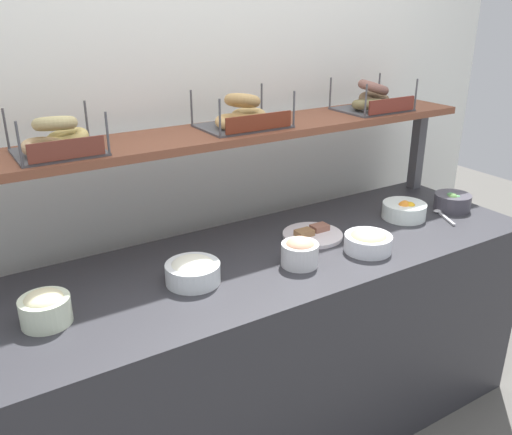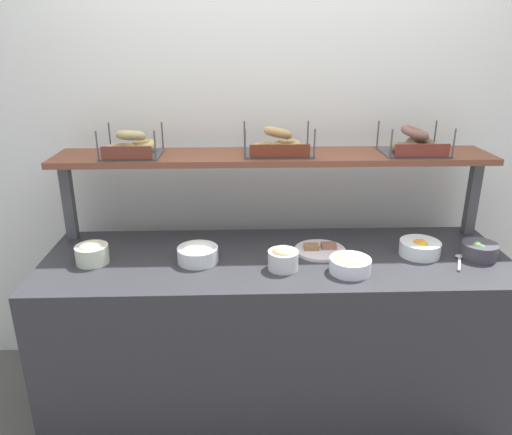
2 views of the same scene
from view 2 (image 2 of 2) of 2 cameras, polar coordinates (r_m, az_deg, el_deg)
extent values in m
plane|color=#595651|center=(2.75, 2.16, -20.91)|extent=(8.00, 8.00, 0.00)
cube|color=white|center=(2.69, 1.68, 7.16)|extent=(3.37, 0.06, 2.40)
cube|color=#2D2D33|center=(2.49, 2.30, -13.54)|extent=(2.17, 0.70, 0.85)
cube|color=#4C4C51|center=(2.60, -21.16, 1.86)|extent=(0.05, 0.05, 0.40)
cube|color=#4C4C51|center=(2.73, 24.09, 2.29)|extent=(0.05, 0.05, 0.40)
cube|color=brown|center=(2.40, 2.11, 7.14)|extent=(2.13, 0.32, 0.03)
cylinder|color=white|center=(2.16, 10.99, -5.53)|extent=(0.18, 0.18, 0.06)
ellipsoid|color=#F1E57F|center=(2.15, 11.04, -4.88)|extent=(0.14, 0.14, 0.05)
cylinder|color=#46434D|center=(2.48, 24.74, -3.55)|extent=(0.16, 0.16, 0.07)
sphere|color=#519459|center=(2.47, 24.52, -3.01)|extent=(0.04, 0.04, 0.04)
sphere|color=#519B5A|center=(2.45, 25.00, -3.27)|extent=(0.03, 0.03, 0.03)
sphere|color=#62954C|center=(2.45, 24.52, -3.17)|extent=(0.05, 0.05, 0.05)
cylinder|color=silver|center=(2.15, 3.20, -5.01)|extent=(0.13, 0.13, 0.08)
ellipsoid|color=#EAA883|center=(2.14, 3.22, -4.15)|extent=(0.11, 0.11, 0.06)
cylinder|color=white|center=(2.24, -6.84, -4.34)|extent=(0.19, 0.19, 0.07)
ellipsoid|color=white|center=(2.22, -6.87, -3.65)|extent=(0.15, 0.15, 0.05)
cylinder|color=white|center=(2.41, 18.67, -3.44)|extent=(0.19, 0.19, 0.07)
sphere|color=gold|center=(2.38, 19.04, -3.15)|extent=(0.05, 0.05, 0.05)
sphere|color=orange|center=(2.39, 18.47, -3.03)|extent=(0.05, 0.05, 0.05)
sphere|color=#F19D39|center=(2.40, 18.79, -2.91)|extent=(0.05, 0.05, 0.05)
cylinder|color=silver|center=(2.33, -18.67, -4.11)|extent=(0.15, 0.15, 0.08)
ellipsoid|color=beige|center=(2.31, -18.77, -3.32)|extent=(0.12, 0.12, 0.06)
cylinder|color=white|center=(2.35, 7.52, -3.85)|extent=(0.24, 0.24, 0.01)
cube|color=#966A42|center=(2.33, 6.51, -3.43)|extent=(0.07, 0.05, 0.02)
cube|color=#955E4B|center=(2.36, 8.53, -3.29)|extent=(0.07, 0.05, 0.02)
cube|color=#B7B7BC|center=(2.38, 22.74, -5.07)|extent=(0.07, 0.13, 0.01)
ellipsoid|color=#B7B7BC|center=(2.46, 22.79, -4.18)|extent=(0.04, 0.03, 0.01)
cube|color=#4C4C51|center=(2.43, -14.28, 7.15)|extent=(0.27, 0.24, 0.01)
cylinder|color=#4C4C51|center=(2.34, -18.13, 7.93)|extent=(0.01, 0.01, 0.14)
cylinder|color=#4C4C51|center=(2.28, -11.76, 8.22)|extent=(0.01, 0.01, 0.14)
cylinder|color=#4C4C51|center=(2.56, -16.78, 9.06)|extent=(0.01, 0.01, 0.14)
cylinder|color=#4C4C51|center=(2.50, -10.92, 9.33)|extent=(0.01, 0.01, 0.14)
cube|color=brown|center=(2.31, -14.95, 7.33)|extent=(0.23, 0.01, 0.06)
torus|color=tan|center=(2.41, -15.59, 7.63)|extent=(0.20, 0.19, 0.05)
torus|color=#D3B869|center=(2.45, -13.24, 8.15)|extent=(0.16, 0.16, 0.06)
torus|color=#C9B87B|center=(2.41, -14.47, 9.30)|extent=(0.17, 0.17, 0.07)
cube|color=#4C4C51|center=(2.40, 2.57, 7.60)|extent=(0.33, 0.24, 0.01)
cylinder|color=#4C4C51|center=(2.27, -1.29, 8.56)|extent=(0.01, 0.01, 0.14)
cylinder|color=#4C4C51|center=(2.29, 6.87, 8.56)|extent=(0.01, 0.01, 0.14)
cylinder|color=#4C4C51|center=(2.49, -1.36, 9.64)|extent=(0.01, 0.01, 0.14)
cylinder|color=#4C4C51|center=(2.52, 6.10, 9.63)|extent=(0.01, 0.01, 0.14)
cube|color=maroon|center=(2.28, 2.81, 7.81)|extent=(0.28, 0.01, 0.06)
torus|color=tan|center=(2.36, 1.21, 8.09)|extent=(0.16, 0.16, 0.05)
torus|color=tan|center=(2.43, 3.69, 8.45)|extent=(0.20, 0.20, 0.05)
torus|color=tan|center=(2.38, 2.60, 9.89)|extent=(0.20, 0.20, 0.08)
cube|color=#4C4C51|center=(2.53, 17.91, 7.29)|extent=(0.30, 0.24, 0.01)
cylinder|color=#4C4C51|center=(2.36, 15.59, 8.30)|extent=(0.01, 0.01, 0.14)
cylinder|color=#4C4C51|center=(2.47, 22.20, 8.03)|extent=(0.01, 0.01, 0.14)
cylinder|color=#4C4C51|center=(2.58, 14.11, 9.40)|extent=(0.01, 0.01, 0.14)
cylinder|color=#4C4C51|center=(2.67, 20.27, 9.14)|extent=(0.01, 0.01, 0.14)
cube|color=maroon|center=(2.41, 18.93, 7.46)|extent=(0.26, 0.01, 0.06)
torus|color=olive|center=(2.48, 17.05, 7.91)|extent=(0.15, 0.15, 0.06)
torus|color=brown|center=(2.57, 18.71, 8.21)|extent=(0.16, 0.17, 0.06)
torus|color=#865A50|center=(2.51, 18.15, 9.43)|extent=(0.17, 0.17, 0.08)
camera|label=1|loc=(1.03, -61.34, 6.23)|focal=38.16mm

